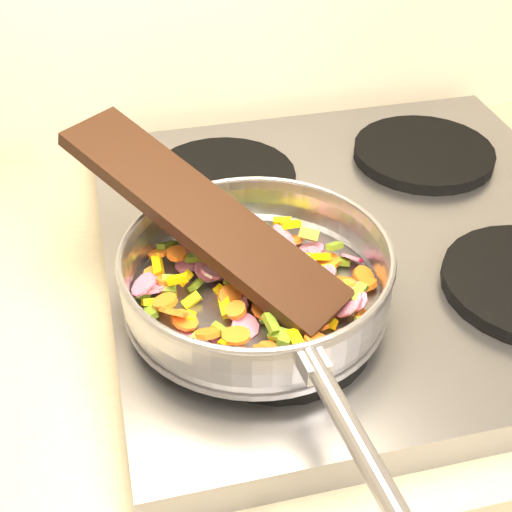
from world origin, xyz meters
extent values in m
cube|color=#939399|center=(-0.70, 1.67, 0.92)|extent=(0.60, 0.60, 0.04)
cylinder|color=black|center=(-0.84, 1.52, 0.95)|extent=(0.19, 0.19, 0.02)
cylinder|color=black|center=(-0.84, 1.81, 0.95)|extent=(0.19, 0.19, 0.02)
cylinder|color=black|center=(-0.56, 1.81, 0.95)|extent=(0.19, 0.19, 0.02)
cylinder|color=#9E9EA5|center=(-0.85, 1.56, 0.96)|extent=(0.27, 0.27, 0.01)
torus|color=#9E9EA5|center=(-0.85, 1.56, 0.99)|extent=(0.32, 0.32, 0.06)
torus|color=#9E9EA5|center=(-0.85, 1.56, 1.02)|extent=(0.27, 0.27, 0.01)
cylinder|color=#9E9EA5|center=(-0.83, 1.33, 1.01)|extent=(0.04, 0.19, 0.02)
cube|color=#9E9EA5|center=(-0.84, 1.42, 1.01)|extent=(0.02, 0.03, 0.02)
cube|color=#E5C007|center=(-0.80, 1.55, 0.98)|extent=(0.02, 0.02, 0.01)
cube|color=#E5C007|center=(-0.86, 1.65, 0.97)|extent=(0.02, 0.03, 0.02)
cylinder|color=orange|center=(-0.88, 1.53, 0.98)|extent=(0.03, 0.03, 0.01)
cube|color=#E5C007|center=(-0.92, 1.56, 0.97)|extent=(0.02, 0.02, 0.02)
cube|color=olive|center=(-0.85, 1.66, 0.98)|extent=(0.02, 0.02, 0.02)
cylinder|color=orange|center=(-0.87, 1.47, 0.97)|extent=(0.04, 0.04, 0.02)
cube|color=olive|center=(-0.83, 1.51, 0.97)|extent=(0.02, 0.01, 0.01)
cube|color=olive|center=(-0.83, 1.61, 0.98)|extent=(0.02, 0.02, 0.01)
cylinder|color=orange|center=(-0.76, 1.50, 0.97)|extent=(0.03, 0.03, 0.02)
cube|color=#E5C007|center=(-0.96, 1.57, 0.97)|extent=(0.03, 0.02, 0.02)
cylinder|color=orange|center=(-0.93, 1.62, 0.99)|extent=(0.02, 0.02, 0.01)
cube|color=#E5C007|center=(-0.87, 1.66, 0.99)|extent=(0.02, 0.03, 0.01)
cylinder|color=orange|center=(-0.79, 1.48, 0.97)|extent=(0.02, 0.02, 0.01)
cylinder|color=orange|center=(-0.92, 1.50, 0.98)|extent=(0.03, 0.03, 0.02)
cylinder|color=#D61466|center=(-0.77, 1.51, 0.98)|extent=(0.03, 0.03, 0.02)
cylinder|color=#D61466|center=(-0.78, 1.59, 0.97)|extent=(0.03, 0.03, 0.02)
cube|color=#E5C007|center=(-0.77, 1.54, 0.97)|extent=(0.02, 0.01, 0.02)
cylinder|color=#D61466|center=(-0.76, 1.54, 0.96)|extent=(0.05, 0.05, 0.00)
cylinder|color=orange|center=(-0.95, 1.56, 0.98)|extent=(0.03, 0.03, 0.01)
cylinder|color=orange|center=(-0.89, 1.49, 0.98)|extent=(0.04, 0.04, 0.01)
cube|color=olive|center=(-0.76, 1.59, 0.98)|extent=(0.02, 0.02, 0.01)
cube|color=#E5C007|center=(-0.95, 1.62, 0.97)|extent=(0.01, 0.03, 0.02)
cylinder|color=orange|center=(-0.86, 1.67, 0.97)|extent=(0.03, 0.03, 0.02)
cube|color=#E5C007|center=(-0.80, 1.50, 0.97)|extent=(0.02, 0.02, 0.01)
cylinder|color=orange|center=(-0.86, 1.63, 0.97)|extent=(0.03, 0.03, 0.02)
cube|color=olive|center=(-0.85, 1.54, 0.98)|extent=(0.02, 0.02, 0.01)
cylinder|color=orange|center=(-0.82, 1.51, 0.97)|extent=(0.04, 0.03, 0.02)
cube|color=#E5C007|center=(-0.84, 1.47, 0.98)|extent=(0.01, 0.03, 0.01)
cube|color=#E5C007|center=(-0.92, 1.58, 0.98)|extent=(0.02, 0.03, 0.02)
cube|color=olive|center=(-0.82, 1.60, 0.98)|extent=(0.01, 0.02, 0.02)
cube|color=olive|center=(-0.84, 1.62, 0.99)|extent=(0.02, 0.02, 0.02)
cube|color=olive|center=(-0.81, 1.53, 0.97)|extent=(0.02, 0.02, 0.01)
cylinder|color=#D61466|center=(-0.80, 1.57, 0.98)|extent=(0.03, 0.03, 0.01)
cylinder|color=orange|center=(-0.77, 1.52, 0.98)|extent=(0.02, 0.02, 0.02)
cylinder|color=orange|center=(-0.83, 1.52, 0.98)|extent=(0.04, 0.04, 0.01)
cube|color=olive|center=(-0.85, 1.47, 0.98)|extent=(0.02, 0.02, 0.01)
cylinder|color=#D61466|center=(-0.88, 1.51, 0.97)|extent=(0.04, 0.04, 0.02)
cube|color=#E5C007|center=(-0.87, 1.57, 0.97)|extent=(0.02, 0.02, 0.02)
cylinder|color=#D61466|center=(-0.78, 1.61, 0.97)|extent=(0.04, 0.04, 0.01)
cylinder|color=#D61466|center=(-0.78, 1.51, 0.98)|extent=(0.03, 0.04, 0.03)
cube|color=olive|center=(-0.85, 1.52, 0.97)|extent=(0.02, 0.02, 0.02)
cube|color=olive|center=(-0.86, 1.49, 0.98)|extent=(0.02, 0.02, 0.02)
cube|color=olive|center=(-0.89, 1.62, 0.98)|extent=(0.02, 0.02, 0.01)
cylinder|color=orange|center=(-0.91, 1.47, 0.97)|extent=(0.03, 0.03, 0.01)
cylinder|color=#D61466|center=(-0.94, 1.51, 0.97)|extent=(0.04, 0.04, 0.02)
cylinder|color=orange|center=(-0.81, 1.49, 0.97)|extent=(0.03, 0.03, 0.02)
cube|color=olive|center=(-0.83, 1.50, 0.98)|extent=(0.02, 0.03, 0.02)
cylinder|color=#D61466|center=(-0.85, 1.63, 0.97)|extent=(0.04, 0.04, 0.00)
cylinder|color=#D61466|center=(-0.93, 1.50, 0.97)|extent=(0.04, 0.05, 0.03)
cylinder|color=#D61466|center=(-0.89, 1.63, 0.97)|extent=(0.04, 0.04, 0.01)
cylinder|color=orange|center=(-0.79, 1.63, 0.97)|extent=(0.03, 0.03, 0.01)
cylinder|color=orange|center=(-0.74, 1.54, 0.97)|extent=(0.04, 0.04, 0.02)
cube|color=olive|center=(-0.88, 1.62, 0.97)|extent=(0.02, 0.01, 0.01)
cylinder|color=orange|center=(-0.82, 1.56, 0.98)|extent=(0.03, 0.04, 0.03)
cylinder|color=orange|center=(-0.87, 1.61, 0.97)|extent=(0.03, 0.03, 0.02)
cube|color=#E5C007|center=(-0.89, 1.54, 0.97)|extent=(0.01, 0.02, 0.01)
cube|color=olive|center=(-0.94, 1.58, 0.97)|extent=(0.02, 0.02, 0.02)
cube|color=#E5C007|center=(-0.90, 1.65, 0.98)|extent=(0.02, 0.02, 0.02)
cylinder|color=#D61466|center=(-0.88, 1.55, 0.97)|extent=(0.04, 0.04, 0.02)
cylinder|color=#D61466|center=(-0.79, 1.60, 0.97)|extent=(0.04, 0.04, 0.03)
cylinder|color=orange|center=(-0.88, 1.55, 0.98)|extent=(0.03, 0.03, 0.03)
cube|color=#E5C007|center=(-0.77, 1.52, 0.98)|extent=(0.02, 0.03, 0.01)
cylinder|color=orange|center=(-0.85, 1.53, 0.97)|extent=(0.03, 0.03, 0.01)
cube|color=olive|center=(-0.91, 1.61, 0.98)|extent=(0.02, 0.02, 0.01)
cube|color=olive|center=(-0.91, 1.58, 0.97)|extent=(0.02, 0.02, 0.02)
cylinder|color=#D61466|center=(-0.88, 1.61, 0.98)|extent=(0.05, 0.05, 0.02)
cube|color=olive|center=(-0.90, 1.51, 0.98)|extent=(0.02, 0.02, 0.01)
cube|color=#E5C007|center=(-0.94, 1.59, 0.97)|extent=(0.01, 0.02, 0.01)
cylinder|color=orange|center=(-0.85, 1.63, 0.97)|extent=(0.03, 0.03, 0.02)
cylinder|color=orange|center=(-0.94, 1.59, 0.98)|extent=(0.02, 0.02, 0.01)
cube|color=olive|center=(-0.96, 1.55, 0.97)|extent=(0.01, 0.02, 0.01)
cylinder|color=#D61466|center=(-0.96, 1.58, 0.97)|extent=(0.03, 0.03, 0.02)
cube|color=olive|center=(-0.78, 1.62, 0.98)|extent=(0.03, 0.02, 0.01)
cylinder|color=orange|center=(-0.87, 1.59, 0.97)|extent=(0.03, 0.03, 0.01)
cube|color=olive|center=(-0.76, 1.51, 0.99)|extent=(0.02, 0.02, 0.01)
cylinder|color=#D61466|center=(-0.90, 1.50, 0.97)|extent=(0.04, 0.04, 0.02)
cube|color=olive|center=(-0.81, 1.50, 0.98)|extent=(0.03, 0.02, 0.01)
cube|color=#E5C007|center=(-0.80, 1.65, 0.98)|extent=(0.02, 0.01, 0.01)
cube|color=olive|center=(-0.97, 1.58, 0.97)|extent=(0.02, 0.02, 0.01)
cylinder|color=#D61466|center=(-0.88, 1.64, 0.98)|extent=(0.04, 0.04, 0.01)
cylinder|color=orange|center=(-0.93, 1.53, 0.97)|extent=(0.03, 0.03, 0.01)
cylinder|color=#D61466|center=(-0.88, 1.62, 0.98)|extent=(0.04, 0.04, 0.03)
cylinder|color=#D61466|center=(-0.78, 1.47, 0.98)|extent=(0.04, 0.03, 0.03)
cube|color=#E5C007|center=(-0.79, 1.57, 0.98)|extent=(0.02, 0.03, 0.02)
cylinder|color=#D61466|center=(-0.86, 1.66, 0.98)|extent=(0.04, 0.04, 0.02)
cylinder|color=orange|center=(-0.80, 1.59, 0.97)|extent=(0.04, 0.04, 0.02)
cube|color=#E5C007|center=(-0.85, 1.58, 0.97)|extent=(0.02, 0.02, 0.01)
cube|color=#E5C007|center=(-0.86, 1.55, 0.97)|extent=(0.02, 0.02, 0.01)
cylinder|color=orange|center=(-0.89, 1.47, 0.97)|extent=(0.04, 0.04, 0.01)
cube|color=#E5C007|center=(-0.90, 1.49, 0.98)|extent=(0.02, 0.02, 0.01)
cube|color=#E5C007|center=(-0.84, 1.64, 0.98)|extent=(0.02, 0.02, 0.01)
cylinder|color=#D61466|center=(-0.91, 1.62, 0.97)|extent=(0.04, 0.04, 0.02)
cube|color=olive|center=(-0.85, 1.48, 0.98)|extent=(0.03, 0.03, 0.01)
cylinder|color=orange|center=(-0.87, 1.47, 0.97)|extent=(0.03, 0.03, 0.02)
cube|color=#E5C007|center=(-0.89, 1.56, 0.97)|extent=(0.02, 0.02, 0.01)
cylinder|color=#D61466|center=(-0.84, 1.58, 0.99)|extent=(0.03, 0.03, 0.02)
cylinder|color=orange|center=(-0.76, 1.55, 0.97)|extent=(0.03, 0.03, 0.02)
cube|color=olive|center=(-0.89, 1.65, 0.97)|extent=(0.03, 0.02, 0.01)
cube|color=olive|center=(-0.83, 1.65, 0.97)|extent=(0.02, 0.02, 0.02)
cylinder|color=orange|center=(-0.95, 1.61, 0.97)|extent=(0.03, 0.03, 0.02)
cylinder|color=orange|center=(-0.90, 1.66, 0.96)|extent=(0.04, 0.04, 0.02)
cube|color=olive|center=(-0.93, 1.64, 0.98)|extent=(0.02, 0.02, 0.02)
cube|color=#E5C007|center=(-0.84, 1.45, 0.97)|extent=(0.02, 0.02, 0.01)
cube|color=#E5C007|center=(-0.78, 1.59, 0.98)|extent=(0.03, 0.03, 0.02)
cylinder|color=#D61466|center=(-0.81, 1.63, 0.98)|extent=(0.04, 0.05, 0.03)
cube|color=#E5C007|center=(-0.81, 1.46, 0.97)|extent=(0.02, 0.02, 0.01)
cube|color=olive|center=(-0.75, 1.58, 0.97)|extent=(0.02, 0.02, 0.01)
cylinder|color=orange|center=(-0.76, 1.54, 0.97)|extent=(0.02, 0.02, 0.01)
cube|color=olive|center=(-0.93, 1.49, 0.98)|extent=(0.02, 0.02, 0.01)
cylinder|color=#D61466|center=(-0.91, 1.63, 0.98)|extent=(0.03, 0.03, 0.01)
cube|color=#E5C007|center=(-0.93, 1.54, 0.97)|extent=(0.02, 0.02, 0.02)
cylinder|color=orange|center=(-0.94, 1.53, 0.98)|extent=(0.03, 0.03, 0.03)
cylinder|color=#D61466|center=(-0.96, 1.58, 0.98)|extent=(0.03, 0.04, 0.03)
cylinder|color=#D61466|center=(-0.90, 1.60, 0.97)|extent=(0.03, 0.03, 0.02)
cube|color=olive|center=(-0.87, 1.57, 0.97)|extent=(0.02, 0.02, 0.01)
cube|color=olive|center=(-0.83, 1.52, 0.97)|extent=(0.02, 0.02, 0.02)
cylinder|color=orange|center=(-0.94, 1.63, 0.98)|extent=(0.03, 0.03, 0.02)
cylinder|color=#D61466|center=(-0.89, 1.58, 0.98)|extent=(0.03, 0.03, 0.02)
cube|color=#E5C007|center=(-0.88, 1.64, 0.98)|extent=(0.02, 0.03, 0.02)
cube|color=olive|center=(-0.85, 1.60, 0.98)|extent=(0.02, 0.02, 0.01)
cylinder|color=orange|center=(-0.82, 1.47, 0.98)|extent=(0.03, 0.03, 0.01)
cube|color=#E5C007|center=(-0.79, 1.64, 0.98)|extent=(0.02, 0.01, 0.01)
cylinder|color=orange|center=(-0.74, 1.56, 0.97)|extent=(0.03, 0.03, 0.02)
cube|color=#E5C007|center=(-0.82, 1.65, 0.97)|extent=(0.01, 0.03, 0.02)
cube|color=olive|center=(-0.79, 1.56, 0.98)|extent=(0.02, 0.02, 0.02)
cube|color=olive|center=(-0.88, 1.56, 0.98)|extent=(0.02, 0.02, 0.02)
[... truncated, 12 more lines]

